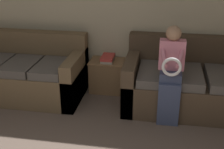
% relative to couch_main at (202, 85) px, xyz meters
% --- Properties ---
extents(wall_back, '(6.71, 0.06, 2.55)m').
position_rel_couch_main_xyz_m(wall_back, '(-1.36, 0.51, 0.96)').
color(wall_back, '#BCB293').
rests_on(wall_back, ground_plane).
extents(couch_main, '(2.07, 1.00, 0.89)m').
position_rel_couch_main_xyz_m(couch_main, '(0.00, 0.00, 0.00)').
color(couch_main, '#473828').
rests_on(couch_main, ground_plane).
extents(couch_side, '(1.65, 0.91, 0.87)m').
position_rel_couch_main_xyz_m(couch_side, '(-2.48, -0.05, 0.00)').
color(couch_side, brown).
rests_on(couch_side, ground_plane).
extents(child_left_seated, '(0.31, 0.38, 1.19)m').
position_rel_couch_main_xyz_m(child_left_seated, '(-0.44, -0.42, 0.34)').
color(child_left_seated, '#384260').
rests_on(child_left_seated, ground_plane).
extents(side_shelf, '(0.55, 0.39, 0.48)m').
position_rel_couch_main_xyz_m(side_shelf, '(-1.33, 0.27, -0.07)').
color(side_shelf, brown).
rests_on(side_shelf, ground_plane).
extents(book_stack, '(0.18, 0.30, 0.08)m').
position_rel_couch_main_xyz_m(book_stack, '(-1.34, 0.26, 0.20)').
color(book_stack, gray).
rests_on(book_stack, side_shelf).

